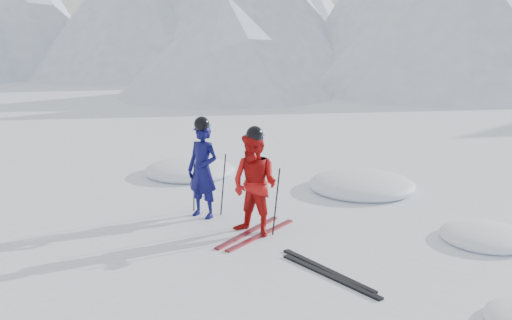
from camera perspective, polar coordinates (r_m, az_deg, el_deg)
The scene contains 12 objects.
ground at distance 7.89m, azimuth 10.70°, elevation -10.05°, with size 160.00×160.00×0.00m, color white.
skier_blue at distance 9.29m, azimuth -5.63°, elevation -1.11°, with size 0.60×0.39×1.65m, color #0C0C4B.
skier_red at distance 8.39m, azimuth -0.14°, elevation -2.62°, with size 0.79×0.61×1.62m, color #B00F0E.
pole_blue_left at distance 9.65m, azimuth -6.53°, elevation -2.31°, with size 0.02×0.02×1.10m, color black.
pole_blue_right at distance 9.42m, azimuth -3.48°, elevation -2.61°, with size 0.02×0.02×1.10m, color black.
pole_red_left at distance 8.81m, azimuth -1.01°, elevation -3.70°, with size 0.02×0.02×1.08m, color black.
pole_red_right at distance 8.45m, azimuth 2.14°, elevation -4.43°, with size 0.02×0.02×1.08m, color black.
ski_worn_left at distance 8.68m, azimuth -0.83°, elevation -7.60°, with size 0.09×1.70×0.03m, color black.
ski_worn_right at distance 8.57m, azimuth 0.56°, elevation -7.88°, with size 0.09×1.70×0.03m, color black.
ski_loose_a at distance 7.39m, azimuth 7.43°, elevation -11.40°, with size 0.09×1.70×0.03m, color black.
ski_loose_b at distance 7.23m, azimuth 7.71°, elevation -11.97°, with size 0.09×1.70×0.03m, color black.
snow_lumps at distance 10.94m, azimuth 5.32°, elevation -3.48°, with size 9.02×6.00×0.48m.
Camera 1 is at (2.33, -6.92, 2.99)m, focal length 38.00 mm.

